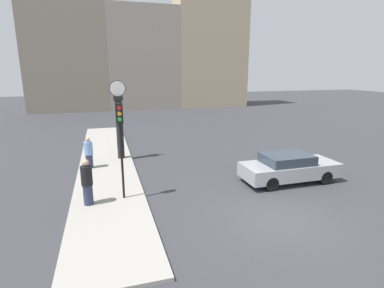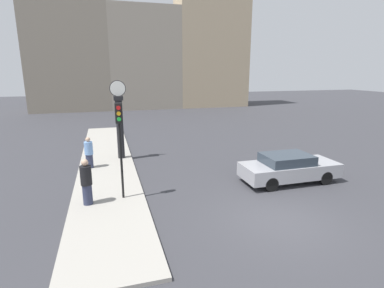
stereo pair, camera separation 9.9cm
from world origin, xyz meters
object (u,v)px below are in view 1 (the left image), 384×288
object	(u,v)px
pedestrian_blue_stripe	(89,153)
pedestrian_black_jacket	(87,183)
traffic_light_near	(120,131)
street_clock	(119,122)
sedan_car	(289,168)

from	to	relation	value
pedestrian_blue_stripe	pedestrian_black_jacket	bearing A→B (deg)	-88.62
traffic_light_near	street_clock	size ratio (longest dim) A/B	0.85
traffic_light_near	street_clock	distance (m)	5.82
traffic_light_near	sedan_car	bearing A→B (deg)	-0.13
traffic_light_near	pedestrian_blue_stripe	bearing A→B (deg)	108.15
street_clock	pedestrian_blue_stripe	world-z (taller)	street_clock
sedan_car	street_clock	world-z (taller)	street_clock
sedan_car	pedestrian_black_jacket	distance (m)	8.83
pedestrian_black_jacket	traffic_light_near	bearing A→B (deg)	10.24
street_clock	pedestrian_blue_stripe	xyz separation A→B (m)	(-1.69, -1.41, -1.29)
sedan_car	pedestrian_black_jacket	bearing A→B (deg)	-178.56
traffic_light_near	pedestrian_black_jacket	world-z (taller)	traffic_light_near
traffic_light_near	pedestrian_black_jacket	xyz separation A→B (m)	(-1.32, -0.24, -1.82)
sedan_car	street_clock	size ratio (longest dim) A/B	1.02
sedan_car	traffic_light_near	world-z (taller)	traffic_light_near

